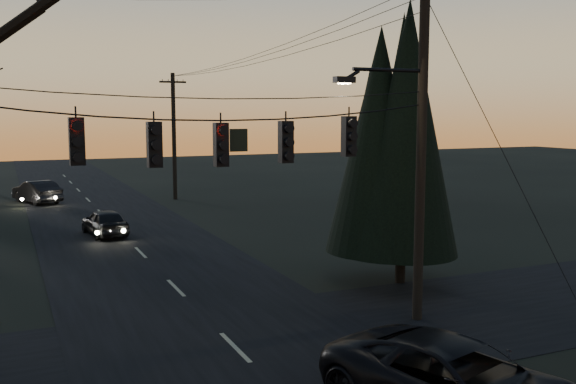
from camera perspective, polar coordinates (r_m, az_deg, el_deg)
name	(u,v)px	position (r m, az deg, el deg)	size (l,w,h in m)	color
main_road	(151,263)	(25.90, -12.11, -6.18)	(8.00, 120.00, 0.02)	black
cross_road	(235,348)	(16.63, -4.74, -13.62)	(60.00, 7.00, 0.02)	black
utility_pole_right	(417,319)	(19.05, 11.38, -11.04)	(5.00, 0.30, 10.00)	black
utility_pole_far_r	(175,199)	(44.39, -9.98, -0.63)	(1.80, 0.30, 8.50)	black
span_signal_assembly	(223,141)	(15.50, -5.77, 4.51)	(11.50, 0.44, 1.65)	black
evergreen_right	(403,138)	(22.11, 10.19, 4.77)	(3.95, 3.95, 8.87)	black
sedan_oncoming_a	(105,222)	(31.97, -15.98, -2.62)	(1.52, 3.78, 1.29)	black
sedan_oncoming_b	(37,192)	(44.93, -21.42, 0.01)	(1.53, 4.40, 1.45)	black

